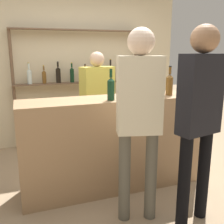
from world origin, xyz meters
TOP-DOWN VIEW (x-y plane):
  - ground_plane at (0.00, 0.00)m, footprint 16.00×16.00m
  - bar_counter at (0.00, 0.00)m, footprint 2.08×0.51m
  - back_wall at (0.00, 1.85)m, footprint 3.68×0.12m
  - back_shelf at (0.00, 1.67)m, footprint 2.16×0.18m
  - counter_bottle_0 at (0.70, -0.05)m, footprint 0.08×0.08m
  - counter_bottle_1 at (0.30, -0.03)m, footprint 0.08×0.08m
  - counter_bottle_2 at (0.40, 0.15)m, footprint 0.07×0.07m
  - counter_bottle_3 at (-0.06, -0.13)m, footprint 0.08×0.08m
  - wine_glass at (0.53, -0.06)m, footprint 0.08×0.08m
  - customer_right at (0.50, -0.88)m, footprint 0.43×0.26m
  - customer_center at (0.02, -0.67)m, footprint 0.43×0.27m
  - server_behind_counter at (0.09, 0.88)m, footprint 0.52×0.33m

SIDE VIEW (x-z plane):
  - ground_plane at x=0.00m, z-range 0.00..0.00m
  - bar_counter at x=0.00m, z-range 0.00..1.08m
  - server_behind_counter at x=0.09m, z-range 0.12..1.71m
  - customer_center at x=0.02m, z-range 0.19..1.98m
  - customer_right at x=0.50m, z-range 0.19..2.01m
  - wine_glass at x=0.53m, z-range 1.12..1.28m
  - counter_bottle_3 at x=-0.06m, z-range 1.04..1.39m
  - counter_bottle_0 at x=0.70m, z-range 1.04..1.39m
  - counter_bottle_1 at x=0.30m, z-range 1.04..1.39m
  - counter_bottle_2 at x=0.40m, z-range 1.04..1.41m
  - back_shelf at x=0.00m, z-range 0.30..2.24m
  - back_wall at x=0.00m, z-range 0.00..2.80m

